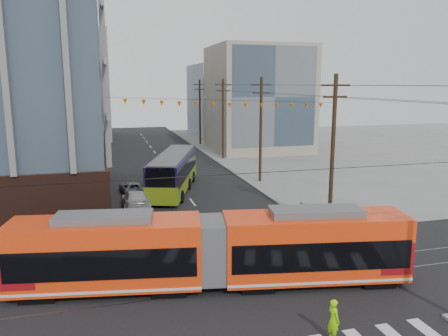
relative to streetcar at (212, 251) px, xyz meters
The scene contains 13 objects.
ground 4.72m from the streetcar, 59.76° to the right, with size 160.00×160.00×0.00m, color slate.
bg_bldg_nw_near 51.00m from the streetcar, 107.08° to the left, with size 18.00×16.00×18.00m, color #8C99A5.
bg_bldg_ne_near 48.25m from the streetcar, 67.69° to the left, with size 14.00×14.00×16.00m, color gray.
bg_bldg_nw_far 69.77m from the streetcar, 99.83° to the left, with size 16.00×18.00×20.00m, color gray.
bg_bldg_ne_far 67.56m from the streetcar, 72.58° to the left, with size 16.00×16.00×14.00m, color #8C99A5.
utility_pole_far 53.48m from the streetcar, 78.47° to the left, with size 0.30×0.30×11.00m, color black.
streetcar is the anchor object (origin of this frame).
city_bus 21.06m from the streetcar, 86.57° to the left, with size 2.87×13.23×3.75m, color #190F32, non-canonical shape.
parked_car_silver 8.26m from the streetcar, 109.71° to the left, with size 1.40×4.01×1.32m, color #B5B5B5.
parked_car_white 15.76m from the streetcar, 100.17° to the left, with size 2.16×5.31×1.54m, color #BCBCBC.
parked_car_grey 20.93m from the streetcar, 97.78° to the left, with size 1.94×4.20×1.17m, color slate.
pedestrian 7.05m from the streetcar, 58.94° to the right, with size 0.64×0.42×1.76m, color #94FF07.
jersey_barrier 13.86m from the streetcar, 40.56° to the left, with size 0.93×4.13×0.83m, color slate.
Camera 1 is at (-7.15, -16.73, 10.29)m, focal length 35.00 mm.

